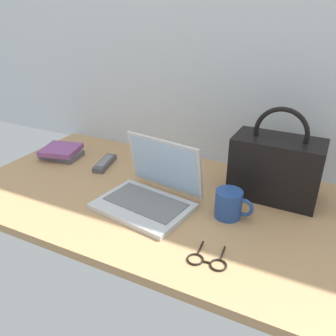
{
  "coord_description": "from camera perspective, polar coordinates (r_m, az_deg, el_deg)",
  "views": [
    {
      "loc": [
        0.42,
        -0.94,
        0.66
      ],
      "look_at": [
        -0.05,
        0.0,
        0.15
      ],
      "focal_mm": 36.29,
      "sensor_mm": 36.0,
      "label": 1
    }
  ],
  "objects": [
    {
      "name": "desk",
      "position": [
        1.21,
        1.97,
        -6.17
      ],
      "size": [
        1.6,
        0.76,
        0.03
      ],
      "color": "tan",
      "rests_on": "ground"
    },
    {
      "name": "remote_control_far",
      "position": [
        1.48,
        -10.56,
        0.81
      ],
      "size": [
        0.08,
        0.17,
        0.02
      ],
      "color": "#4C4C51",
      "rests_on": "desk"
    },
    {
      "name": "handbag",
      "position": [
        1.24,
        17.65,
        0.17
      ],
      "size": [
        0.3,
        0.17,
        0.33
      ],
      "color": "black",
      "rests_on": "desk"
    },
    {
      "name": "coffee_mug",
      "position": [
        1.12,
        10.27,
        -5.98
      ],
      "size": [
        0.13,
        0.09,
        0.09
      ],
      "color": "#26478C",
      "rests_on": "desk"
    },
    {
      "name": "book_stack",
      "position": [
        1.61,
        -17.49,
        2.57
      ],
      "size": [
        0.19,
        0.18,
        0.05
      ],
      "color": "#595960",
      "rests_on": "desk"
    },
    {
      "name": "eyeglasses",
      "position": [
        0.95,
        6.58,
        -15.26
      ],
      "size": [
        0.11,
        0.11,
        0.01
      ],
      "color": "black",
      "rests_on": "desk"
    },
    {
      "name": "laptop",
      "position": [
        1.17,
        -2.96,
        -3.95
      ],
      "size": [
        0.34,
        0.3,
        0.22
      ],
      "color": "silver",
      "rests_on": "desk"
    }
  ]
}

